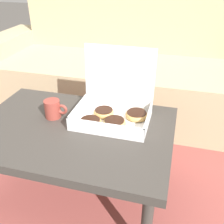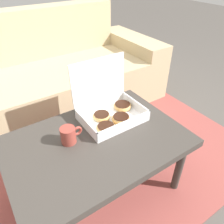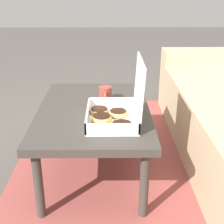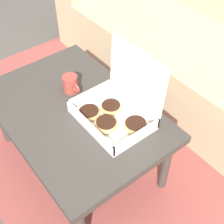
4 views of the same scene
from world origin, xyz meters
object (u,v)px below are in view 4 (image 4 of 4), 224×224
Objects in this scene: coffee_table at (75,116)px; coffee_mug at (71,84)px; pastry_box at (116,110)px; couch at (209,55)px.

coffee_mug is (-0.12, 0.06, 0.09)m from coffee_table.
pastry_box is 2.99× the size of coffee_mug.
pastry_box is at bearing 36.33° from coffee_table.
coffee_table is at bearing -143.67° from pastry_box.
coffee_mug is at bearing -97.21° from couch.
couch reaches higher than pastry_box.
couch is at bearing 90.00° from coffee_table.
pastry_box is 0.29m from coffee_mug.
coffee_mug is (-0.12, -0.95, 0.18)m from couch.
coffee_table is at bearing -27.92° from coffee_mug.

